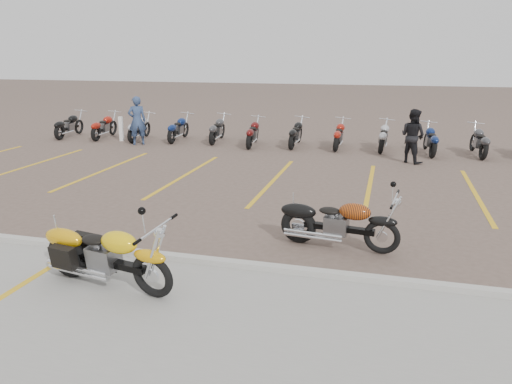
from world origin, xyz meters
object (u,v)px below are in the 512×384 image
yellow_cruiser (106,256)px  bollard (121,129)px  flame_cruiser (336,225)px  person_b (413,136)px  person_a (137,121)px

yellow_cruiser → bollard: bearing=129.8°
flame_cruiser → person_b: person_b is taller
yellow_cruiser → flame_cruiser: (3.27, 2.52, -0.04)m
yellow_cruiser → person_a: (-5.55, 11.52, 0.46)m
person_b → bollard: (-11.51, 1.34, -0.39)m
person_a → bollard: bearing=-62.8°
person_a → person_b: person_a is taller
person_a → bollard: size_ratio=1.91×
yellow_cruiser → flame_cruiser: yellow_cruiser is taller
flame_cruiser → person_a: (-8.83, 8.99, 0.49)m
yellow_cruiser → bollard: (-6.65, 12.14, 0.00)m
person_a → person_b: 10.44m
person_a → bollard: person_a is taller
bollard → yellow_cruiser: bearing=-61.3°
yellow_cruiser → person_a: 12.79m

